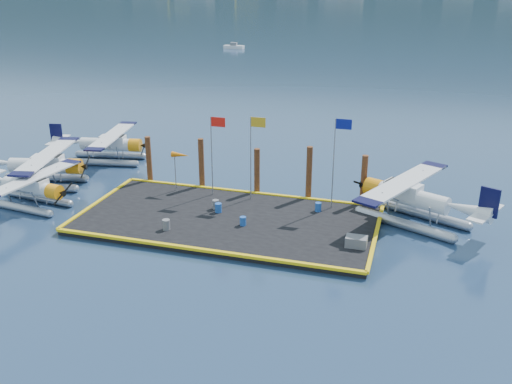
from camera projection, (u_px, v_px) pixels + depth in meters
The scene contains 22 objects.
ground at pixel (228, 223), 39.09m from camera, with size 4000.00×4000.00×0.00m, color #172E45.
dock at pixel (228, 220), 39.02m from camera, with size 20.00×10.00×0.40m, color black.
dock_bumpers at pixel (227, 217), 38.92m from camera, with size 20.25×10.25×0.18m, color yellow, non-canonical shape.
seaplane_a at pixel (31, 189), 41.31m from camera, with size 8.06×8.89×3.14m.
seaplane_b at pixel (44, 168), 45.25m from camera, with size 9.32×10.12×3.59m.
seaplane_c at pixel (109, 146), 51.11m from camera, with size 8.84×9.66×3.42m.
seaplane_d at pixel (408, 199), 38.82m from camera, with size 9.80×10.28×3.77m.
drum_0 at pixel (218, 208), 39.75m from camera, with size 0.47×0.47×0.66m, color #1C499B.
drum_1 at pixel (243, 221), 37.70m from camera, with size 0.43×0.43×0.60m, color #1C499B.
drum_3 at pixel (166, 225), 37.06m from camera, with size 0.49×0.49×0.69m, color #5D5C61.
drum_4 at pixel (318, 207), 39.93m from camera, with size 0.44×0.44×0.62m, color #1C499B.
drum_5 at pixel (216, 204), 40.32m from camera, with size 0.47×0.47×0.66m, color #5D5C61.
crate at pixel (356, 242), 34.77m from camera, with size 1.30×0.87×0.65m, color #5D5C61.
flagpole_red at pixel (214, 144), 41.51m from camera, with size 1.14×0.08×6.00m.
flagpole_yellow at pixel (253, 146), 40.67m from camera, with size 1.14×0.08×6.20m.
flagpole_blue at pixel (337, 150), 39.01m from camera, with size 1.14×0.08×6.50m.
windsock at pixel (180, 156), 42.66m from camera, with size 1.40×0.44×3.12m.
piling_0 at pixel (149, 161), 45.46m from camera, with size 0.44×0.44×4.00m, color #3F1E12.
piling_1 at pixel (201, 165), 44.23m from camera, with size 0.44×0.44×4.20m, color #3F1E12.
piling_2 at pixel (257, 173), 43.10m from camera, with size 0.44×0.44×3.80m, color #3F1E12.
piling_3 at pixel (309, 175), 41.94m from camera, with size 0.44×0.44×4.30m, color #3F1E12.
piling_4 at pixel (364, 182), 40.93m from camera, with size 0.44×0.44×4.00m, color #3F1E12.
Camera 1 is at (12.08, -33.63, 16.12)m, focal length 40.00 mm.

